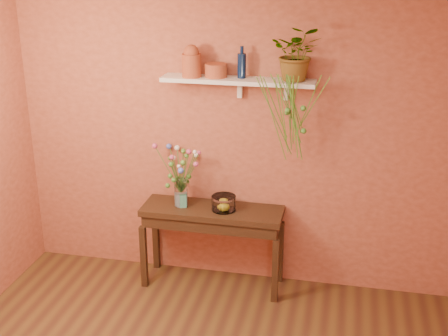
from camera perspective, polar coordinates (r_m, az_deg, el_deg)
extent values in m
plane|color=silver|center=(3.15, -6.19, 15.24)|extent=(4.00, 4.00, 0.00)
cube|color=#BA654C|center=(5.34, 1.02, 2.66)|extent=(4.00, 0.04, 2.70)
cube|color=#392517|center=(5.38, -1.13, -4.12)|extent=(1.27, 0.41, 0.05)
cube|color=#392517|center=(5.42, -1.12, -4.90)|extent=(1.22, 0.37, 0.11)
cube|color=#392517|center=(5.59, -7.65, -8.37)|extent=(0.05, 0.05, 0.61)
cube|color=#392517|center=(5.34, 4.91, -9.75)|extent=(0.05, 0.05, 0.61)
cube|color=#392517|center=(5.88, -6.50, -6.76)|extent=(0.05, 0.05, 0.61)
cube|color=#392517|center=(5.64, 5.39, -7.97)|extent=(0.05, 0.05, 0.61)
cube|color=white|center=(5.06, 1.34, 8.34)|extent=(1.30, 0.24, 0.04)
cube|color=white|center=(5.17, 1.53, 7.55)|extent=(0.04, 0.05, 0.15)
cube|color=white|center=(5.11, 5.98, 7.30)|extent=(0.04, 0.05, 0.15)
cylinder|color=#9B4929|center=(5.10, -3.11, 9.73)|extent=(0.21, 0.21, 0.19)
sphere|color=#9B4929|center=(5.08, -3.13, 10.95)|extent=(0.13, 0.13, 0.13)
cylinder|color=#9B4929|center=(5.09, -0.78, 9.29)|extent=(0.21, 0.21, 0.11)
cylinder|color=#09193B|center=(5.05, 1.70, 9.71)|extent=(0.09, 0.09, 0.20)
cylinder|color=#09193B|center=(5.03, 1.72, 11.20)|extent=(0.04, 0.04, 0.06)
imported|color=#3F782A|center=(4.97, 7.01, 10.81)|extent=(0.41, 0.35, 0.45)
cylinder|color=#3F782A|center=(4.93, 6.72, 6.04)|extent=(0.13, 0.10, 0.51)
cylinder|color=#53972B|center=(4.92, 6.63, 4.75)|extent=(0.10, 0.12, 0.71)
cylinder|color=#53972B|center=(4.84, 6.84, 5.80)|extent=(0.13, 0.28, 0.51)
cylinder|color=#3F782A|center=(4.92, 6.21, 5.09)|extent=(0.05, 0.19, 0.66)
cylinder|color=#53972B|center=(4.91, 8.40, 5.83)|extent=(0.27, 0.14, 0.52)
cylinder|color=#53972B|center=(4.96, 4.73, 4.69)|extent=(0.22, 0.19, 0.76)
cylinder|color=#3F782A|center=(4.88, 4.84, 4.84)|extent=(0.28, 0.23, 0.69)
cylinder|color=#53972B|center=(4.89, 6.68, 6.98)|extent=(0.01, 0.14, 0.33)
cylinder|color=#53972B|center=(4.90, 4.95, 5.63)|extent=(0.18, 0.30, 0.58)
cylinder|color=#3F782A|center=(4.90, 6.36, 6.15)|extent=(0.01, 0.13, 0.48)
cylinder|color=#53972B|center=(4.94, 5.67, 5.12)|extent=(0.10, 0.05, 0.67)
cylinder|color=#53972B|center=(4.93, 5.66, 6.49)|extent=(0.21, 0.12, 0.44)
cylinder|color=#3F782A|center=(4.95, 6.22, 5.57)|extent=(0.22, 0.11, 0.60)
cylinder|color=#53972B|center=(4.91, 6.86, 4.57)|extent=(0.13, 0.17, 0.74)
cylinder|color=#53972B|center=(4.88, 5.46, 5.05)|extent=(0.09, 0.34, 0.66)
cylinder|color=#3F782A|center=(4.93, 6.69, 4.88)|extent=(0.16, 0.04, 0.70)
cylinder|color=#53972B|center=(4.87, 6.58, 5.23)|extent=(0.01, 0.28, 0.61)
cylinder|color=#53972B|center=(4.94, 7.92, 5.62)|extent=(0.21, 0.05, 0.57)
cylinder|color=#3F782A|center=(4.85, 6.15, 6.83)|extent=(0.12, 0.17, 0.35)
cylinder|color=#53972B|center=(4.90, 6.70, 6.30)|extent=(0.08, 0.13, 0.45)
sphere|color=#3F782A|center=(4.86, 7.56, 5.66)|extent=(0.05, 0.05, 0.05)
sphere|color=#3F782A|center=(4.87, 6.08, 5.50)|extent=(0.05, 0.05, 0.05)
sphere|color=#3F782A|center=(4.91, 7.60, 3.52)|extent=(0.05, 0.05, 0.05)
sphere|color=#3F782A|center=(4.93, 6.04, 5.30)|extent=(0.05, 0.05, 0.05)
cylinder|color=white|center=(5.39, -4.13, -2.36)|extent=(0.12, 0.12, 0.25)
cylinder|color=silver|center=(5.42, -4.11, -2.99)|extent=(0.11, 0.11, 0.12)
cylinder|color=#386B28|center=(5.27, -4.23, -1.06)|extent=(0.03, 0.14, 0.29)
sphere|color=white|center=(5.16, -4.34, 0.17)|extent=(0.03, 0.03, 0.03)
cylinder|color=#386B28|center=(5.25, -4.14, -1.27)|extent=(0.06, 0.20, 0.28)
sphere|color=#4E67DB|center=(5.10, -4.15, -0.25)|extent=(0.05, 0.05, 0.05)
cylinder|color=#386B28|center=(5.29, -4.03, -0.89)|extent=(0.06, 0.08, 0.31)
sphere|color=olive|center=(5.20, -3.93, 0.50)|extent=(0.05, 0.05, 0.05)
cylinder|color=#386B28|center=(5.27, -3.43, -0.96)|extent=(0.17, 0.10, 0.31)
sphere|color=#C2467A|center=(5.16, -2.70, 0.36)|extent=(0.05, 0.05, 0.05)
cylinder|color=#386B28|center=(5.28, -3.48, -0.38)|extent=(0.15, 0.04, 0.40)
sphere|color=white|center=(5.18, -2.80, 1.54)|extent=(0.04, 0.04, 0.04)
cylinder|color=#386B28|center=(5.31, -3.75, -0.36)|extent=(0.09, 0.02, 0.38)
sphere|color=#C2467A|center=(5.25, -3.36, 1.57)|extent=(0.05, 0.05, 0.05)
cylinder|color=#386B28|center=(5.32, -3.27, -0.39)|extent=(0.17, 0.06, 0.37)
sphere|color=#C2467A|center=(5.27, -2.39, 1.49)|extent=(0.04, 0.04, 0.04)
cylinder|color=#386B28|center=(5.34, -3.87, -0.55)|extent=(0.06, 0.04, 0.33)
sphere|color=#3F782A|center=(5.29, -3.60, 1.16)|extent=(0.04, 0.04, 0.04)
cylinder|color=#386B28|center=(5.40, -3.41, -0.49)|extent=(0.10, 0.18, 0.30)
sphere|color=white|center=(5.42, -2.68, 1.24)|extent=(0.05, 0.05, 0.05)
cylinder|color=#386B28|center=(5.35, -4.01, -0.31)|extent=(0.02, 0.08, 0.36)
sphere|color=olive|center=(5.32, -3.89, 1.63)|extent=(0.05, 0.05, 0.05)
cylinder|color=#386B28|center=(5.41, -4.31, -0.14)|extent=(0.08, 0.17, 0.36)
sphere|color=white|center=(5.43, -4.49, 1.93)|extent=(0.05, 0.05, 0.05)
cylinder|color=#386B28|center=(5.43, -4.71, -0.06)|extent=(0.15, 0.20, 0.36)
sphere|color=#4E67DB|center=(5.48, -5.27, 2.07)|extent=(0.05, 0.05, 0.05)
cylinder|color=#386B28|center=(5.41, -4.68, -0.64)|extent=(0.13, 0.13, 0.27)
sphere|color=olive|center=(5.43, -5.22, 0.93)|extent=(0.03, 0.03, 0.03)
cylinder|color=#386B28|center=(5.35, -5.37, -0.07)|extent=(0.24, 0.02, 0.41)
sphere|color=#C2467A|center=(5.32, -6.62, 2.11)|extent=(0.05, 0.05, 0.05)
cylinder|color=#386B28|center=(5.34, -4.49, -0.64)|extent=(0.07, 0.01, 0.32)
sphere|color=white|center=(5.29, -4.84, 0.98)|extent=(0.04, 0.04, 0.04)
cylinder|color=#386B28|center=(5.32, -4.63, -0.93)|extent=(0.08, 0.07, 0.28)
sphere|color=#C2467A|center=(5.25, -5.14, 0.40)|extent=(0.04, 0.04, 0.04)
cylinder|color=#386B28|center=(5.30, -4.56, -0.63)|extent=(0.06, 0.08, 0.35)
sphere|color=#C2467A|center=(5.22, -5.01, 1.03)|extent=(0.04, 0.04, 0.04)
cylinder|color=#386B28|center=(5.30, -4.59, -0.97)|extent=(0.06, 0.11, 0.29)
sphere|color=#3F782A|center=(5.21, -5.06, 0.34)|extent=(0.05, 0.05, 0.05)
sphere|color=#3F782A|center=(5.31, -5.39, -1.68)|extent=(0.04, 0.04, 0.04)
sphere|color=#3F782A|center=(5.41, -3.56, -1.31)|extent=(0.04, 0.04, 0.04)
sphere|color=#3F782A|center=(5.48, -4.35, -0.99)|extent=(0.04, 0.04, 0.04)
sphere|color=#3F782A|center=(5.25, -4.82, -1.16)|extent=(0.04, 0.04, 0.04)
sphere|color=#3F782A|center=(5.32, -3.36, -0.82)|extent=(0.04, 0.04, 0.04)
sphere|color=#3F782A|center=(5.25, -5.16, -0.77)|extent=(0.04, 0.04, 0.04)
cylinder|color=white|center=(5.31, -0.02, -3.36)|extent=(0.22, 0.22, 0.13)
cylinder|color=white|center=(5.34, -0.02, -3.94)|extent=(0.21, 0.21, 0.01)
sphere|color=yellow|center=(5.31, -0.03, -3.65)|extent=(0.08, 0.08, 0.08)
cube|color=teal|center=(5.38, -3.93, -3.14)|extent=(0.07, 0.07, 0.12)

